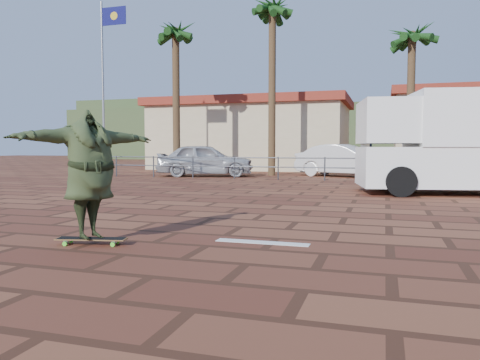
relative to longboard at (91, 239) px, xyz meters
name	(u,v)px	position (x,y,z in m)	size (l,w,h in m)	color
ground	(241,227)	(1.61, 2.09, -0.08)	(120.00, 120.00, 0.00)	brown
paint_stripe	(262,242)	(2.31, 0.89, -0.08)	(1.40, 0.22, 0.01)	white
guardrail	(325,165)	(1.61, 14.09, 0.60)	(24.06, 0.06, 1.00)	#47494F
flagpole	(105,76)	(-8.26, 13.09, 4.56)	(1.30, 0.10, 8.00)	gray
palm_far_left	(176,36)	(-5.89, 15.59, 6.75)	(2.40, 2.40, 8.25)	brown
palm_left	(272,13)	(-1.39, 17.09, 7.87)	(2.40, 2.40, 9.45)	brown
palm_center	(412,40)	(5.11, 17.59, 6.28)	(2.40, 2.40, 7.75)	brown
building_west	(252,134)	(-4.39, 24.09, 2.20)	(12.60, 7.60, 4.50)	beige
hill_front	(364,134)	(1.61, 52.09, 2.92)	(70.00, 18.00, 6.00)	#384C28
hill_back	(210,129)	(-20.39, 58.09, 3.92)	(35.00, 14.00, 8.00)	#384C28
longboard	(91,239)	(0.00, 0.00, 0.00)	(1.04, 0.44, 0.10)	olive
skateboarder	(90,174)	(0.00, 0.00, 0.94)	(2.27, 0.62, 1.84)	#344223
campervan	(462,141)	(6.23, 9.75, 1.52)	(6.23, 3.48, 3.05)	white
car_silver	(205,160)	(-4.33, 15.50, 0.71)	(1.87, 4.65, 1.59)	#AFB1B6
car_white	(345,161)	(2.20, 17.14, 0.69)	(1.64, 4.70, 1.55)	silver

